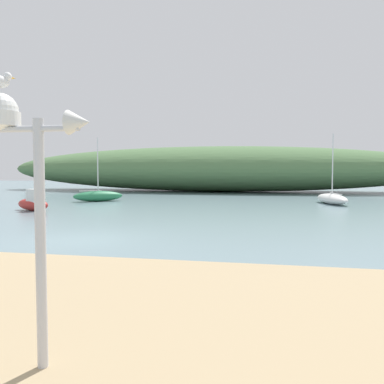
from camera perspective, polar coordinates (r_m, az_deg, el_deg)
name	(u,v)px	position (r m, az deg, el deg)	size (l,w,h in m)	color
ground_plane	(83,239)	(15.55, -14.21, -6.07)	(120.00, 120.00, 0.00)	gray
distant_hill	(216,169)	(45.31, 3.22, 3.07)	(46.25, 10.20, 4.70)	#517547
mast_structure	(17,144)	(5.29, -22.12, 5.88)	(1.35, 0.47, 3.14)	silver
sailboat_far_right	(98,196)	(32.46, -12.30, -0.51)	(3.55, 3.13, 4.70)	#287A4C
sailboat_centre_water	(332,199)	(30.91, 18.00, -0.84)	(2.42, 4.44, 4.78)	white
motorboat_mid_channel	(34,202)	(26.47, -20.20, -1.31)	(2.67, 1.73, 1.26)	#B72D28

